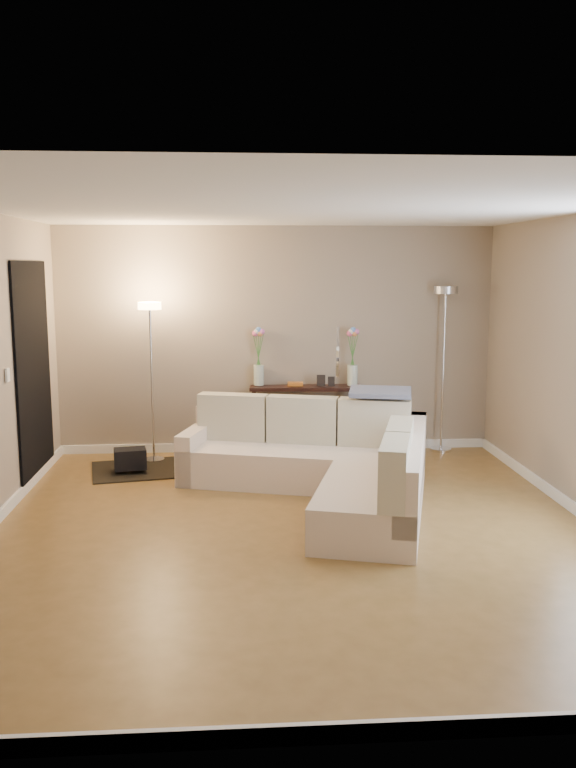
{
  "coord_description": "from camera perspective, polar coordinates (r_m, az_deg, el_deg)",
  "views": [
    {
      "loc": [
        -0.46,
        -5.83,
        2.16
      ],
      "look_at": [
        0.0,
        0.8,
        1.1
      ],
      "focal_mm": 35.0,
      "sensor_mm": 36.0,
      "label": 1
    }
  ],
  "objects": [
    {
      "name": "floor",
      "position": [
        6.24,
        0.52,
        -11.25
      ],
      "size": [
        5.0,
        5.5,
        0.01
      ],
      "primitive_type": "cube",
      "color": "olive",
      "rests_on": "ground"
    },
    {
      "name": "ceiling",
      "position": [
        5.87,
        0.55,
        13.41
      ],
      "size": [
        5.0,
        5.5,
        0.01
      ],
      "primitive_type": "cube",
      "color": "white",
      "rests_on": "ground"
    },
    {
      "name": "wall_back",
      "position": [
        8.65,
        -0.9,
        3.35
      ],
      "size": [
        5.0,
        0.02,
        2.6
      ],
      "primitive_type": "cube",
      "color": "gray",
      "rests_on": "ground"
    },
    {
      "name": "wall_front",
      "position": [
        3.22,
        4.39,
        -6.45
      ],
      "size": [
        5.0,
        0.02,
        2.6
      ],
      "primitive_type": "cube",
      "color": "gray",
      "rests_on": "ground"
    },
    {
      "name": "baseboard_back",
      "position": [
        8.83,
        -0.87,
        -4.76
      ],
      "size": [
        5.0,
        0.03,
        0.1
      ],
      "primitive_type": "cube",
      "color": "white",
      "rests_on": "ground"
    },
    {
      "name": "baseboard_front",
      "position": [
        3.77,
        4.08,
        -24.95
      ],
      "size": [
        5.0,
        0.03,
        0.1
      ],
      "primitive_type": "cube",
      "color": "white",
      "rests_on": "ground"
    },
    {
      "name": "doorway",
      "position": [
        7.87,
        -18.8,
        0.83
      ],
      "size": [
        0.02,
        1.2,
        2.2
      ],
      "primitive_type": "cube",
      "color": "black",
      "rests_on": "ground"
    },
    {
      "name": "switch_plate",
      "position": [
        7.05,
        -20.59,
        0.65
      ],
      "size": [
        0.02,
        0.08,
        0.12
      ],
      "primitive_type": "cube",
      "color": "white",
      "rests_on": "ground"
    },
    {
      "name": "sectional_sofa",
      "position": [
        7.08,
        3.1,
        -6.09
      ],
      "size": [
        2.52,
        2.85,
        0.84
      ],
      "color": "beige",
      "rests_on": "floor"
    },
    {
      "name": "throw_blanket",
      "position": [
        7.49,
        7.05,
        -0.61
      ],
      "size": [
        0.67,
        0.48,
        0.08
      ],
      "primitive_type": "cube",
      "rotation": [
        0.1,
        0.0,
        -0.22
      ],
      "color": "slate",
      "rests_on": "sectional_sofa"
    },
    {
      "name": "console_table",
      "position": [
        8.67,
        0.8,
        -2.36
      ],
      "size": [
        1.3,
        0.43,
        0.78
      ],
      "color": "black",
      "rests_on": "floor"
    },
    {
      "name": "leaning_mirror",
      "position": [
        8.73,
        1.33,
        2.43
      ],
      "size": [
        0.9,
        0.11,
        0.71
      ],
      "color": "black",
      "rests_on": "console_table"
    },
    {
      "name": "table_decor",
      "position": [
        8.57,
        1.33,
        0.09
      ],
      "size": [
        0.54,
        0.13,
        0.13
      ],
      "color": "#C76D23",
      "rests_on": "console_table"
    },
    {
      "name": "flower_vase_left",
      "position": [
        8.58,
        -2.25,
        1.79
      ],
      "size": [
        0.15,
        0.13,
        0.67
      ],
      "color": "silver",
      "rests_on": "console_table"
    },
    {
      "name": "flower_vase_right",
      "position": [
        8.6,
        4.94,
        1.79
      ],
      "size": [
        0.15,
        0.13,
        0.67
      ],
      "color": "silver",
      "rests_on": "console_table"
    },
    {
      "name": "floor_lamp_lit",
      "position": [
        8.27,
        -10.4,
        2.57
      ],
      "size": [
        0.29,
        0.29,
        1.76
      ],
      "color": "silver",
      "rests_on": "floor"
    },
    {
      "name": "floor_lamp_unlit",
      "position": [
        8.79,
        11.82,
        3.63
      ],
      "size": [
        0.29,
        0.29,
        1.92
      ],
      "color": "silver",
      "rests_on": "floor"
    },
    {
      "name": "charcoal_rug",
      "position": [
        8.17,
        -10.63,
        -6.37
      ],
      "size": [
        1.29,
        1.07,
        0.02
      ],
      "primitive_type": "cube",
      "rotation": [
        0.0,
        0.0,
        0.19
      ],
      "color": "black",
      "rests_on": "floor"
    },
    {
      "name": "black_bag",
      "position": [
        8.02,
        -11.94,
        -5.59
      ],
      "size": [
        0.36,
        0.29,
        0.21
      ],
      "primitive_type": "cube",
      "rotation": [
        0.0,
        0.0,
        0.19
      ],
      "color": "black",
      "rests_on": "charcoal_rug"
    }
  ]
}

